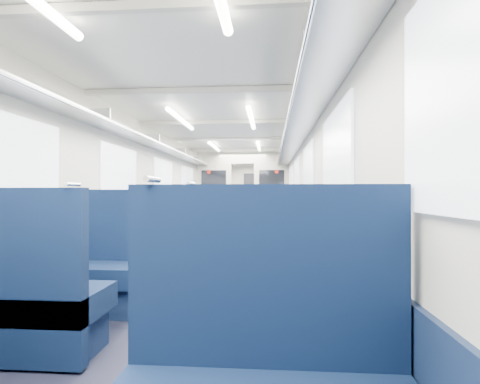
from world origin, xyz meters
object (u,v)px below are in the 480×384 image
seat_5 (268,314)px  seat_12 (180,233)px  end_door (252,195)px  seat_11 (269,242)px  seat_10 (164,240)px  seat_24 (228,212)px  seat_7 (269,275)px  seat_15 (270,228)px  seat_22 (224,214)px  seat_19 (270,220)px  seat_13 (270,234)px  seat_8 (140,251)px  seat_6 (94,271)px  seat_4 (20,305)px  seat_21 (270,216)px  seat_16 (203,223)px  seat_27 (270,211)px  seat_23 (270,214)px  seat_9 (269,254)px  seat_20 (220,216)px  seat_18 (210,220)px  seat_25 (270,212)px  bulkhead (243,189)px  seat_14 (194,227)px  seat_26 (231,211)px

seat_5 → seat_12: size_ratio=1.00×
end_door → seat_11: (0.83, -11.53, -0.64)m
seat_10 → seat_24: bearing=90.0°
seat_7 → seat_15: size_ratio=1.00×
seat_22 → seat_19: bearing=-62.3°
seat_13 → seat_8: bearing=-128.3°
seat_11 → seat_6: bearing=-126.1°
seat_19 → seat_4: bearing=-101.6°
seat_13 → seat_21: 5.59m
seat_16 → seat_27: bearing=75.8°
seat_16 → seat_23: bearing=69.4°
seat_27 → seat_7: bearing=-90.0°
seat_19 → seat_7: bearing=-90.0°
seat_9 → seat_22: bearing=100.4°
seat_20 → seat_27: 3.77m
seat_5 → seat_11: (0.00, 3.42, 0.00)m
seat_12 → seat_27: same height
seat_9 → seat_18: 5.95m
seat_16 → seat_23: 4.71m
seat_15 → seat_25: same height
bulkhead → seat_25: (0.83, 3.37, -0.87)m
seat_16 → seat_11: bearing=-64.8°
seat_8 → seat_18: size_ratio=1.00×
seat_6 → seat_27: size_ratio=1.00×
seat_10 → seat_14: same height
seat_7 → seat_11: bearing=90.0°
end_door → seat_16: (-0.83, -8.00, -0.64)m
seat_4 → seat_20: bearing=90.0°
seat_21 → end_door: bearing=99.7°
seat_13 → seat_21: bearing=90.0°
seat_5 → seat_13: same height
seat_8 → seat_16: size_ratio=1.00×
seat_18 → seat_24: 4.49m
seat_25 → seat_26: size_ratio=1.00×
seat_6 → seat_20: same height
seat_11 → seat_27: size_ratio=1.00×
seat_23 → seat_12: bearing=-103.8°
seat_12 → seat_16: bearing=90.0°
seat_14 → seat_19: 2.85m
seat_23 → seat_26: same height
seat_6 → seat_9: 2.03m
end_door → seat_25: end_door is taller
seat_10 → seat_19: 4.94m
seat_6 → seat_18: size_ratio=1.00×
seat_4 → seat_15: size_ratio=1.00×
seat_4 → seat_12: bearing=90.0°
seat_5 → seat_23: (0.00, 11.36, 0.00)m
seat_4 → seat_19: bearing=78.4°
seat_5 → seat_24: (-1.66, 12.52, 0.00)m
seat_7 → seat_23: (0.00, 10.22, 0.00)m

